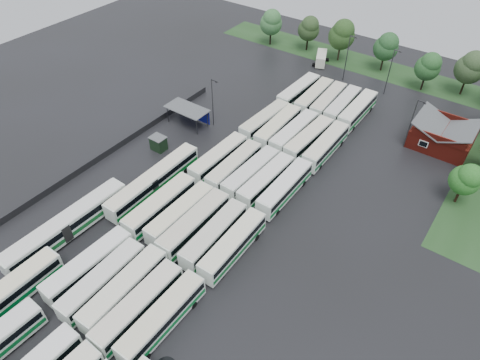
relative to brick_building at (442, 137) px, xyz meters
The scene contains 48 objects.
ground 49.08m from the brick_building, 119.30° to the right, with size 160.00×160.00×0.00m, color black.
brick_building is the anchor object (origin of this frame).
wash_shed 46.14m from the brick_building, 153.27° to the right, with size 8.20×4.20×3.58m.
utility_hut 50.26m from the brick_building, 143.11° to the right, with size 2.70×2.20×2.62m.
grass_strip_north 31.19m from the brick_building, 134.96° to the left, with size 80.00×10.00×0.01m, color #1E401B.
west_fence 57.83m from the brick_building, 143.04° to the right, with size 0.10×50.00×1.20m, color #2D2D30.
bus_r1c0 61.94m from the brick_building, 117.29° to the right, with size 3.10×12.67×3.50m.
bus_r1c1 60.96m from the brick_building, 114.44° to the right, with size 2.98×12.52×3.47m.
bus_r1c2 59.11m from the brick_building, 111.90° to the right, with size 3.16×12.87×3.56m.
bus_r1c3 58.62m from the brick_building, 108.84° to the right, with size 2.79×12.80×3.56m.
bus_r1c4 57.11m from the brick_building, 105.91° to the right, with size 2.69×12.50×3.48m.
bus_r2c0 50.60m from the brick_building, 124.35° to the right, with size 2.78×12.91×3.59m.
bus_r2c1 48.26m from the brick_building, 121.28° to the right, with size 2.70×12.36×3.44m.
bus_r2c2 47.15m from the brick_building, 117.91° to the right, with size 2.85×12.99×3.61m.
bus_r2c3 45.51m from the brick_building, 114.18° to the right, with size 3.01×12.48×3.45m.
bus_r2c4 44.25m from the brick_building, 110.44° to the right, with size 2.89×12.49×3.46m.
bus_r3c0 39.87m from the brick_building, 135.60° to the right, with size 2.93×12.56×3.48m.
bus_r3c1 37.67m from the brick_building, 131.76° to the right, with size 2.74×12.37×3.44m.
bus_r3c2 35.46m from the brick_building, 128.15° to the right, with size 3.03×12.49×3.46m.
bus_r3c3 33.77m from the brick_building, 124.22° to the right, with size 2.98×12.38×3.43m.
bus_r3c4 31.81m from the brick_building, 119.64° to the right, with size 2.71×12.57×3.50m.
bus_r4c0 31.66m from the brick_building, 153.64° to the right, with size 3.24×12.49×3.44m.
bus_r4c1 29.06m from the brick_building, 150.22° to the right, with size 2.97×12.68×3.51m.
bus_r4c2 26.15m from the brick_building, 146.96° to the right, with size 2.94×12.76×3.54m.
bus_r4c3 23.74m from the brick_building, 142.64° to the right, with size 3.25×12.69×3.50m.
bus_r4c4 21.18m from the brick_building, 137.13° to the right, with size 2.76×12.68×3.53m.
bus_r5c0 28.62m from the brick_building, behind, with size 3.05×12.69×3.51m.
bus_r5c1 25.05m from the brick_building, behind, with size 3.03×12.54×3.47m.
bus_r5c2 21.99m from the brick_building, behind, with size 3.16×12.37×3.41m.
bus_r5c3 18.99m from the brick_building, behind, with size 2.99×12.44×3.44m.
bus_r5c4 15.81m from the brick_building, behind, with size 2.73×12.74×3.54m.
artic_bus_west_b 50.72m from the brick_building, 130.99° to the right, with size 2.70×18.40×3.41m.
artic_bus_west_c 63.70m from the brick_building, 124.83° to the right, with size 3.18×19.48×3.60m.
minibus 36.30m from the brick_building, 153.29° to the left, with size 4.29×6.25×2.57m.
tree_north_0 51.33m from the brick_building, 159.07° to the left, with size 5.48×5.48×9.07m.
tree_north_1 44.12m from the brick_building, 151.58° to the left, with size 5.21×5.21×8.62m.
tree_north_2 36.30m from the brick_building, 145.81° to the left, with size 6.08×6.08×10.07m.
tree_north_3 29.25m from the brick_building, 132.28° to the left, with size 5.48×5.48×9.07m.
tree_north_4 20.47m from the brick_building, 116.65° to the left, with size 5.21×5.21×8.62m.
tree_north_5 21.50m from the brick_building, 94.46° to the left, with size 5.94×5.94×9.84m.
tree_east_0 14.99m from the brick_building, 63.58° to the right, with size 4.56×4.55×7.54m.
lamp_post_ne 7.33m from the brick_building, 141.37° to the right, with size 1.49×0.29×9.66m.
lamp_post_nw 41.51m from the brick_building, 153.52° to the right, with size 1.49×0.29×9.69m.
lamp_post_back_w 27.62m from the brick_building, 153.75° to the left, with size 1.58×0.31×10.26m.
lamp_post_back_e 19.28m from the brick_building, 141.74° to the left, with size 1.53×0.30×9.95m.
puddle_0 67.81m from the brick_building, 110.43° to the right, with size 3.84×3.84×0.01m, color black.
puddle_2 48.46m from the brick_building, 127.90° to the right, with size 5.06×5.06×0.01m, color black.
puddle_3 50.49m from the brick_building, 114.17° to the right, with size 3.25×3.25×0.01m, color black.
Camera 1 is at (30.97, -28.23, 46.58)m, focal length 32.00 mm.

